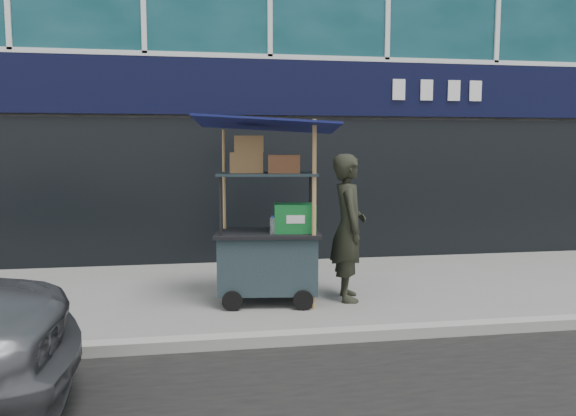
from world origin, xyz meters
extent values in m
plane|color=slate|center=(0.00, 0.00, 0.00)|extent=(80.00, 80.00, 0.00)
cube|color=gray|center=(0.00, -0.20, 0.06)|extent=(80.00, 0.18, 0.12)
cube|color=black|center=(0.00, 3.86, 2.90)|extent=(15.68, 0.06, 0.90)
cube|color=black|center=(0.00, 3.90, 1.20)|extent=(15.68, 0.04, 2.40)
cube|color=#1A272C|center=(-0.38, 1.33, 0.50)|extent=(1.28, 0.84, 0.70)
cylinder|color=black|center=(-0.84, 1.02, 0.12)|extent=(0.24, 0.08, 0.24)
cylinder|color=black|center=(-0.01, 0.92, 0.12)|extent=(0.24, 0.08, 0.24)
cube|color=black|center=(-0.38, 1.33, 0.87)|extent=(1.37, 0.93, 0.04)
cylinder|color=black|center=(-0.96, 1.11, 1.22)|extent=(0.03, 0.03, 0.75)
cylinder|color=black|center=(0.13, 0.97, 1.22)|extent=(0.03, 0.03, 0.75)
cylinder|color=black|center=(-0.89, 1.70, 1.22)|extent=(0.03, 0.03, 0.75)
cylinder|color=black|center=(0.20, 1.56, 1.22)|extent=(0.03, 0.03, 0.75)
cube|color=#1A272C|center=(-0.38, 1.33, 1.60)|extent=(1.28, 0.84, 0.03)
cylinder|color=#A3804A|center=(0.13, 0.97, 1.12)|extent=(0.06, 0.06, 2.25)
cylinder|color=#A3804A|center=(-0.89, 1.70, 1.07)|extent=(0.04, 0.04, 2.15)
cube|color=#0C0E44|center=(-0.38, 1.33, 2.20)|extent=(1.83, 1.40, 0.20)
cube|color=#0F6223|center=(-0.05, 1.24, 1.06)|extent=(0.54, 0.41, 0.35)
cylinder|color=silver|center=(-0.35, 1.13, 0.99)|extent=(0.07, 0.07, 0.20)
cylinder|color=#1834B4|center=(-0.35, 1.13, 1.10)|extent=(0.04, 0.04, 0.02)
cube|color=olive|center=(-0.62, 1.42, 1.74)|extent=(0.43, 0.35, 0.25)
cube|color=brown|center=(-0.19, 1.26, 1.72)|extent=(0.41, 0.33, 0.22)
cube|color=olive|center=(-0.60, 1.39, 1.96)|extent=(0.38, 0.30, 0.20)
imported|color=black|center=(0.64, 1.31, 0.92)|extent=(0.52, 0.72, 1.84)
camera|label=1|loc=(-1.25, -5.44, 1.92)|focal=35.00mm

